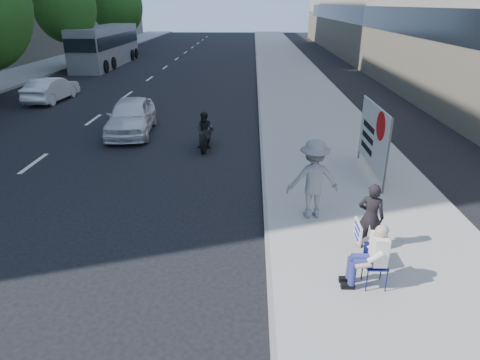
{
  "coord_description": "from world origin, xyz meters",
  "views": [
    {
      "loc": [
        1.07,
        -5.72,
        5.15
      ],
      "look_at": [
        0.81,
        3.24,
        1.43
      ],
      "focal_mm": 32.0,
      "sensor_mm": 36.0,
      "label": 1
    }
  ],
  "objects_px": {
    "protest_banner": "(373,136)",
    "bus": "(106,46)",
    "seated_protester": "(371,252)",
    "white_sedan_mid": "(51,89)",
    "white_sedan_near": "(131,116)",
    "motorcycle": "(205,132)",
    "pedestrian_woman": "(371,217)",
    "jogger": "(313,179)"
  },
  "relations": [
    {
      "from": "protest_banner",
      "to": "bus",
      "type": "height_order",
      "value": "bus"
    },
    {
      "from": "protest_banner",
      "to": "seated_protester",
      "type": "bearing_deg",
      "value": -104.29
    },
    {
      "from": "white_sedan_mid",
      "to": "white_sedan_near",
      "type": "bearing_deg",
      "value": 138.61
    },
    {
      "from": "motorcycle",
      "to": "bus",
      "type": "xyz_separation_m",
      "value": [
        -11.16,
        23.36,
        1.0
      ]
    },
    {
      "from": "seated_protester",
      "to": "bus",
      "type": "height_order",
      "value": "bus"
    },
    {
      "from": "pedestrian_woman",
      "to": "bus",
      "type": "bearing_deg",
      "value": -42.99
    },
    {
      "from": "protest_banner",
      "to": "motorcycle",
      "type": "relative_size",
      "value": 1.49
    },
    {
      "from": "motorcycle",
      "to": "bus",
      "type": "relative_size",
      "value": 0.17
    },
    {
      "from": "pedestrian_woman",
      "to": "white_sedan_near",
      "type": "xyz_separation_m",
      "value": [
        -7.67,
        9.31,
        -0.18
      ]
    },
    {
      "from": "jogger",
      "to": "bus",
      "type": "xyz_separation_m",
      "value": [
        -14.43,
        29.18,
        0.48
      ]
    },
    {
      "from": "white_sedan_mid",
      "to": "pedestrian_woman",
      "type": "bearing_deg",
      "value": 135.77
    },
    {
      "from": "jogger",
      "to": "white_sedan_mid",
      "type": "xyz_separation_m",
      "value": [
        -12.84,
        14.12,
        -0.49
      ]
    },
    {
      "from": "jogger",
      "to": "motorcycle",
      "type": "height_order",
      "value": "jogger"
    },
    {
      "from": "white_sedan_mid",
      "to": "seated_protester",
      "type": "bearing_deg",
      "value": 132.79
    },
    {
      "from": "bus",
      "to": "seated_protester",
      "type": "bearing_deg",
      "value": -64.73
    },
    {
      "from": "motorcycle",
      "to": "bus",
      "type": "distance_m",
      "value": 25.91
    },
    {
      "from": "white_sedan_near",
      "to": "protest_banner",
      "type": "bearing_deg",
      "value": -34.54
    },
    {
      "from": "seated_protester",
      "to": "pedestrian_woman",
      "type": "height_order",
      "value": "pedestrian_woman"
    },
    {
      "from": "pedestrian_woman",
      "to": "bus",
      "type": "relative_size",
      "value": 0.13
    },
    {
      "from": "pedestrian_woman",
      "to": "protest_banner",
      "type": "bearing_deg",
      "value": -84.15
    },
    {
      "from": "pedestrian_woman",
      "to": "protest_banner",
      "type": "height_order",
      "value": "protest_banner"
    },
    {
      "from": "seated_protester",
      "to": "white_sedan_mid",
      "type": "bearing_deg",
      "value": 128.6
    },
    {
      "from": "white_sedan_near",
      "to": "white_sedan_mid",
      "type": "height_order",
      "value": "white_sedan_near"
    },
    {
      "from": "white_sedan_near",
      "to": "white_sedan_mid",
      "type": "bearing_deg",
      "value": 128.76
    },
    {
      "from": "white_sedan_mid",
      "to": "motorcycle",
      "type": "bearing_deg",
      "value": 143.24
    },
    {
      "from": "jogger",
      "to": "pedestrian_woman",
      "type": "distance_m",
      "value": 1.86
    },
    {
      "from": "jogger",
      "to": "white_sedan_near",
      "type": "bearing_deg",
      "value": -56.61
    },
    {
      "from": "seated_protester",
      "to": "jogger",
      "type": "xyz_separation_m",
      "value": [
        -0.71,
        2.86,
        0.28
      ]
    },
    {
      "from": "protest_banner",
      "to": "bus",
      "type": "bearing_deg",
      "value": 122.32
    },
    {
      "from": "seated_protester",
      "to": "motorcycle",
      "type": "relative_size",
      "value": 0.64
    },
    {
      "from": "protest_banner",
      "to": "pedestrian_woman",
      "type": "bearing_deg",
      "value": -104.41
    },
    {
      "from": "jogger",
      "to": "white_sedan_near",
      "type": "xyz_separation_m",
      "value": [
        -6.63,
        7.78,
        -0.41
      ]
    },
    {
      "from": "jogger",
      "to": "bus",
      "type": "height_order",
      "value": "bus"
    },
    {
      "from": "white_sedan_near",
      "to": "motorcycle",
      "type": "relative_size",
      "value": 2.13
    },
    {
      "from": "bus",
      "to": "motorcycle",
      "type": "bearing_deg",
      "value": -64.51
    },
    {
      "from": "white_sedan_mid",
      "to": "bus",
      "type": "xyz_separation_m",
      "value": [
        -1.59,
        15.07,
        0.97
      ]
    },
    {
      "from": "jogger",
      "to": "motorcycle",
      "type": "bearing_deg",
      "value": -67.66
    },
    {
      "from": "protest_banner",
      "to": "bus",
      "type": "xyz_separation_m",
      "value": [
        -16.62,
        26.26,
        0.23
      ]
    },
    {
      "from": "white_sedan_near",
      "to": "bus",
      "type": "height_order",
      "value": "bus"
    },
    {
      "from": "pedestrian_woman",
      "to": "bus",
      "type": "xyz_separation_m",
      "value": [
        -15.48,
        30.71,
        0.72
      ]
    },
    {
      "from": "seated_protester",
      "to": "white_sedan_near",
      "type": "height_order",
      "value": "white_sedan_near"
    },
    {
      "from": "white_sedan_near",
      "to": "bus",
      "type": "xyz_separation_m",
      "value": [
        -7.81,
        21.4,
        0.89
      ]
    }
  ]
}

